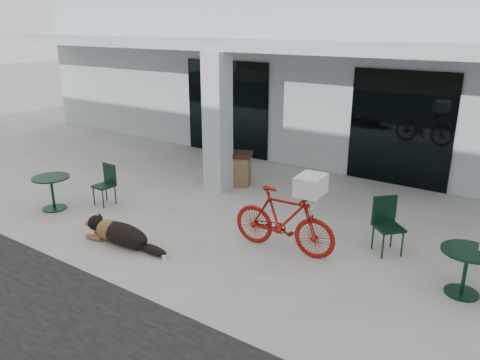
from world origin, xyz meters
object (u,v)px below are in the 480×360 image
Objects in this scene: cafe_table_near at (53,193)px; trash_receptacle at (241,169)px; cafe_chair_near at (104,185)px; cafe_table_far at (465,272)px; cafe_chair_far_a at (389,227)px; dog at (122,233)px; bicycle at (284,221)px.

trash_receptacle is (2.36, 3.47, 0.05)m from cafe_table_near.
cafe_chair_near is 1.07× the size of trash_receptacle.
cafe_chair_near is at bearing -175.33° from cafe_table_far.
trash_receptacle is (-4.00, 1.49, -0.07)m from cafe_chair_far_a.
bicycle is at bearing 20.96° from dog.
dog is 1.54× the size of cafe_chair_near.
bicycle is at bearing 164.83° from cafe_chair_far_a.
trash_receptacle reaches higher than cafe_table_far.
cafe_chair_far_a reaches higher than trash_receptacle.
cafe_chair_near is 3.18m from trash_receptacle.
cafe_chair_far_a is at bearing 153.83° from cafe_table_far.
bicycle is at bearing -174.39° from cafe_table_far.
cafe_chair_far_a is (3.90, 2.31, 0.26)m from dog.
bicycle is 1.75m from cafe_chair_far_a.
dog is at bearing -7.59° from cafe_table_near.
cafe_chair_far_a is at bearing -20.39° from trash_receptacle.
cafe_chair_near is at bearing -121.93° from trash_receptacle.
bicycle is 2.45× the size of cafe_table_near.
bicycle is 1.38× the size of dog.
trash_receptacle is at bearing 158.14° from cafe_table_far.
bicycle reaches higher than cafe_table_near.
cafe_table_near is at bearing -170.04° from cafe_table_far.
bicycle reaches higher than dog.
cafe_chair_near is 0.91× the size of cafe_chair_far_a.
trash_receptacle is at bearing 42.36° from bicycle.
cafe_table_far is at bearing 7.91° from cafe_chair_near.
cafe_table_near is 0.86× the size of cafe_chair_near.
trash_receptacle is (-0.10, 3.80, 0.18)m from dog.
dog is at bearing 116.09° from bicycle.
cafe_table_near is (-4.87, -1.07, -0.20)m from bicycle.
dog is 1.64× the size of trash_receptacle.
bicycle reaches higher than cafe_chair_far_a.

